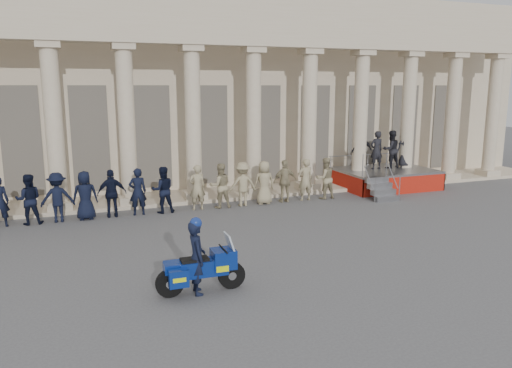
% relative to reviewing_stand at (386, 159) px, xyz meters
% --- Properties ---
extents(ground, '(90.00, 90.00, 0.00)m').
position_rel_reviewing_stand_xyz_m(ground, '(-10.40, -7.75, -1.37)').
color(ground, '#4B4B4D').
rests_on(ground, ground).
extents(building, '(40.00, 12.50, 9.00)m').
position_rel_reviewing_stand_xyz_m(building, '(-10.40, 7.00, 3.15)').
color(building, '#BDAB8E').
rests_on(building, ground).
extents(officer_rank, '(19.74, 0.67, 1.76)m').
position_rel_reviewing_stand_xyz_m(officer_rank, '(-13.29, -1.10, -0.49)').
color(officer_rank, black).
rests_on(officer_rank, ground).
extents(reviewing_stand, '(4.35, 4.15, 2.67)m').
position_rel_reviewing_stand_xyz_m(reviewing_stand, '(0.00, 0.00, 0.00)').
color(reviewing_stand, gray).
rests_on(reviewing_stand, ground).
extents(motorcycle, '(2.12, 0.86, 1.36)m').
position_rel_reviewing_stand_xyz_m(motorcycle, '(-11.12, -8.86, -0.78)').
color(motorcycle, black).
rests_on(motorcycle, ground).
extents(rider, '(0.42, 0.63, 1.82)m').
position_rel_reviewing_stand_xyz_m(rider, '(-11.23, -8.86, -0.47)').
color(rider, black).
rests_on(rider, ground).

